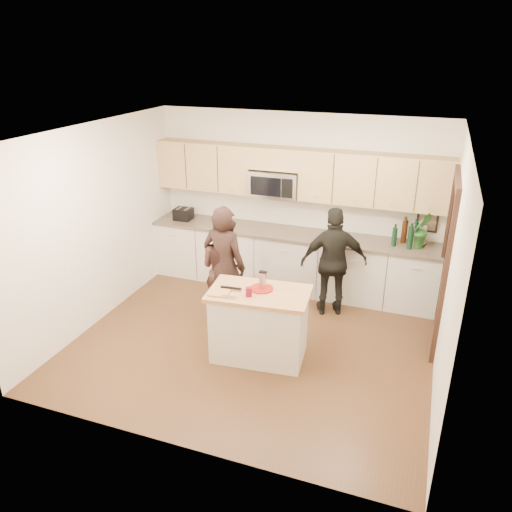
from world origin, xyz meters
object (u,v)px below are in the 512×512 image
(toaster, at_px, (183,214))
(island, at_px, (259,324))
(woman_right, at_px, (334,262))
(woman_left, at_px, (224,266))
(woman_center, at_px, (224,268))

(toaster, bearing_deg, island, -44.18)
(woman_right, bearing_deg, woman_left, 9.16)
(woman_left, xyz_separation_m, woman_center, (-0.07, 0.14, -0.10))
(toaster, xyz_separation_m, woman_center, (1.21, -1.16, -0.29))
(island, relative_size, woman_right, 0.79)
(island, xyz_separation_m, toaster, (-2.02, 1.96, 0.58))
(woman_center, height_order, woman_right, woman_right)
(woman_left, height_order, woman_center, woman_left)
(island, height_order, woman_right, woman_right)
(island, height_order, toaster, toaster)
(island, bearing_deg, woman_left, 132.63)
(woman_left, bearing_deg, woman_center, -59.13)
(toaster, distance_m, woman_center, 1.70)
(woman_left, distance_m, woman_center, 0.19)
(toaster, relative_size, woman_right, 0.18)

